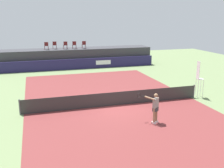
% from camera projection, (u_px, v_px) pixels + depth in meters
% --- Properties ---
extents(ground_plane, '(48.00, 48.00, 0.00)m').
position_uv_depth(ground_plane, '(104.00, 94.00, 21.01)').
color(ground_plane, '#6B7F51').
extents(court_inner, '(12.00, 22.00, 0.00)m').
position_uv_depth(court_inner, '(115.00, 105.00, 18.23)').
color(court_inner, maroon).
rests_on(court_inner, ground).
extents(sponsor_wall, '(18.00, 0.22, 1.20)m').
position_uv_depth(sponsor_wall, '(80.00, 64.00, 30.60)').
color(sponsor_wall, '#231E4C').
rests_on(sponsor_wall, ground).
extents(spectator_platform, '(18.00, 2.80, 2.20)m').
position_uv_depth(spectator_platform, '(77.00, 57.00, 32.14)').
color(spectator_platform, '#38383D').
rests_on(spectator_platform, ground).
extents(spectator_chair_far_left, '(0.44, 0.44, 0.89)m').
position_uv_depth(spectator_chair_far_left, '(46.00, 45.00, 30.39)').
color(spectator_chair_far_left, '#561919').
rests_on(spectator_chair_far_left, spectator_platform).
extents(spectator_chair_left, '(0.46, 0.46, 0.89)m').
position_uv_depth(spectator_chair_left, '(55.00, 45.00, 31.09)').
color(spectator_chair_left, '#561919').
rests_on(spectator_chair_left, spectator_platform).
extents(spectator_chair_center, '(0.46, 0.46, 0.89)m').
position_uv_depth(spectator_chair_center, '(65.00, 45.00, 31.07)').
color(spectator_chair_center, '#561919').
rests_on(spectator_chair_center, spectator_platform).
extents(spectator_chair_right, '(0.48, 0.48, 0.89)m').
position_uv_depth(spectator_chair_right, '(74.00, 45.00, 31.30)').
color(spectator_chair_right, '#561919').
rests_on(spectator_chair_right, spectator_platform).
extents(spectator_chair_far_right, '(0.45, 0.45, 0.89)m').
position_uv_depth(spectator_chair_far_right, '(84.00, 44.00, 31.66)').
color(spectator_chair_far_right, '#561919').
rests_on(spectator_chair_far_right, spectator_platform).
extents(umpire_chair, '(0.50, 0.50, 2.76)m').
position_uv_depth(umpire_chair, '(199.00, 77.00, 19.69)').
color(umpire_chair, white).
rests_on(umpire_chair, ground).
extents(tennis_net, '(12.40, 0.02, 0.95)m').
position_uv_depth(tennis_net, '(115.00, 99.00, 18.12)').
color(tennis_net, '#2D2D2D').
rests_on(tennis_net, ground).
extents(net_post_near, '(0.10, 0.10, 1.00)m').
position_uv_depth(net_post_near, '(20.00, 107.00, 16.37)').
color(net_post_near, '#4C4C51').
rests_on(net_post_near, ground).
extents(net_post_far, '(0.10, 0.10, 1.00)m').
position_uv_depth(net_post_far, '(194.00, 91.00, 19.85)').
color(net_post_far, '#4C4C51').
rests_on(net_post_far, ground).
extents(tennis_player, '(1.12, 0.98, 1.77)m').
position_uv_depth(tennis_player, '(155.00, 107.00, 15.03)').
color(tennis_player, white).
rests_on(tennis_player, court_inner).
extents(tennis_ball, '(0.07, 0.07, 0.07)m').
position_uv_depth(tennis_ball, '(154.00, 91.00, 21.54)').
color(tennis_ball, '#D8EA33').
rests_on(tennis_ball, court_inner).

